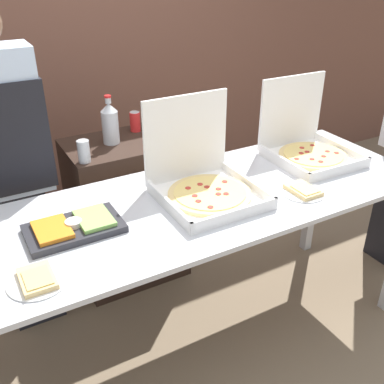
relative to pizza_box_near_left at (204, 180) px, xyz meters
The scene contains 13 objects.
ground_plane 1.00m from the pizza_box_near_left, 159.65° to the right, with size 16.00×16.00×0.00m, color #847056.
brick_wall_behind 1.72m from the pizza_box_near_left, 92.82° to the left, with size 10.00×0.06×2.80m.
buffet_table 0.20m from the pizza_box_near_left, 159.65° to the right, with size 2.47×0.83×0.92m.
pizza_box_near_left is the anchor object (origin of this frame).
pizza_box_far_right 0.76m from the pizza_box_near_left, ahead, with size 0.45×0.47×0.44m.
paper_plate_front_right 0.91m from the pizza_box_near_left, 162.40° to the right, with size 0.22×0.22×0.03m.
paper_plate_front_center 0.50m from the pizza_box_near_left, 27.42° to the right, with size 0.22×0.22×0.03m.
veggie_tray 0.65m from the pizza_box_near_left, behind, with size 0.40×0.24×0.05m.
sideboard_podium 0.90m from the pizza_box_near_left, 100.90° to the left, with size 0.68×0.48×0.97m.
soda_bottle 0.77m from the pizza_box_near_left, 105.01° to the left, with size 0.10×0.10×0.29m.
soda_can_silver 0.70m from the pizza_box_near_left, 127.21° to the left, with size 0.07×0.07×0.12m.
soda_can_colored 0.86m from the pizza_box_near_left, 89.71° to the left, with size 0.07×0.07×0.12m.
person_server_vest 1.01m from the pizza_box_near_left, 142.31° to the left, with size 0.42×0.24×1.80m.
Camera 1 is at (-0.92, -1.63, 1.99)m, focal length 42.00 mm.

